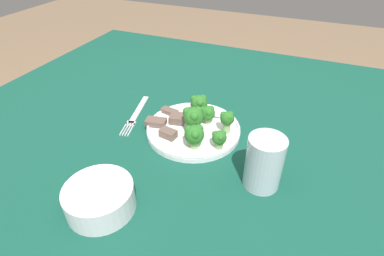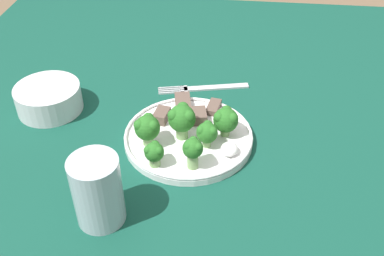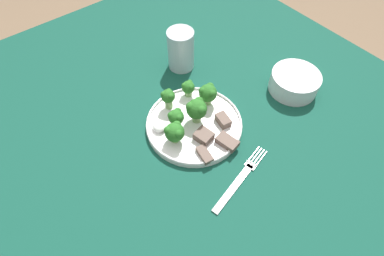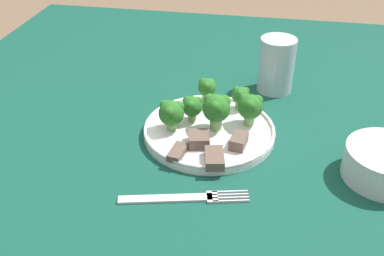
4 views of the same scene
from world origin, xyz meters
The scene contains 16 objects.
table centered at (0.00, 0.00, 0.69)m, with size 1.29×1.18×0.78m.
dinner_plate centered at (-0.01, 0.01, 0.79)m, with size 0.23×0.23×0.02m.
fork centered at (0.16, 0.00, 0.78)m, with size 0.06×0.19×0.00m.
cream_bowl centered at (0.06, 0.29, 0.80)m, with size 0.13×0.13×0.05m.
drinking_glass centered at (-0.20, 0.12, 0.83)m, with size 0.07×0.07×0.11m.
broccoli_floret_near_rim_left centered at (0.00, -0.05, 0.82)m, with size 0.05×0.04×0.05m.
broccoli_floret_center_left centered at (-0.03, -0.02, 0.82)m, with size 0.04×0.04×0.05m.
broccoli_floret_back_left centered at (-0.02, 0.02, 0.83)m, with size 0.05×0.05×0.07m.
broccoli_floret_front_left centered at (-0.04, 0.08, 0.83)m, with size 0.05×0.04×0.06m.
broccoli_floret_center_back centered at (-0.09, -0.01, 0.83)m, with size 0.03×0.03×0.06m.
broccoli_floret_mid_cluster centered at (-0.09, 0.06, 0.82)m, with size 0.03×0.03×0.04m.
meat_slice_front_slice centered at (0.04, 0.00, 0.80)m, with size 0.04×0.04×0.02m.
meat_slice_middle_slice centered at (0.03, 0.07, 0.80)m, with size 0.04×0.03×0.02m.
meat_slice_rear_slice centered at (0.08, 0.03, 0.80)m, with size 0.05×0.04×0.02m.
meat_slice_edge_slice centered at (0.07, -0.03, 0.79)m, with size 0.05×0.03×0.01m.
sauce_dollop centered at (-0.05, -0.06, 0.80)m, with size 0.03×0.03×0.02m.
Camera 1 is at (-0.24, 0.57, 1.22)m, focal length 28.00 mm.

